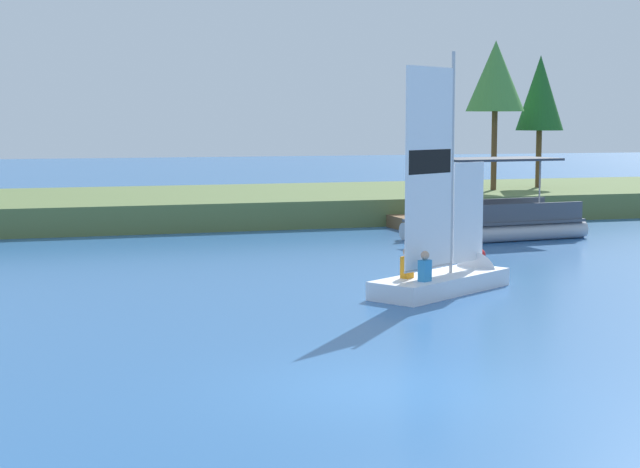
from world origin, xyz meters
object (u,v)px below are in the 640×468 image
(wooden_dock, at_px, (431,226))
(sailboat, at_px, (457,270))
(shoreline_tree_centre, at_px, (540,94))
(channel_buoy, at_px, (479,255))
(shoreline_tree_midleft, at_px, (495,77))
(pontoon_boat, at_px, (494,219))

(wooden_dock, xyz_separation_m, sailboat, (-4.46, -11.79, 0.24))
(shoreline_tree_centre, distance_m, channel_buoy, 18.45)
(sailboat, distance_m, channel_buoy, 5.13)
(shoreline_tree_centre, height_order, channel_buoy, shoreline_tree_centre)
(wooden_dock, bearing_deg, shoreline_tree_midleft, 47.41)
(shoreline_tree_midleft, height_order, shoreline_tree_centre, shoreline_tree_midleft)
(pontoon_boat, bearing_deg, shoreline_tree_midleft, 57.57)
(sailboat, bearing_deg, shoreline_tree_midleft, 28.87)
(wooden_dock, height_order, sailboat, sailboat)
(pontoon_boat, height_order, channel_buoy, pontoon_boat)
(channel_buoy, bearing_deg, shoreline_tree_midleft, 61.60)
(pontoon_boat, bearing_deg, wooden_dock, 110.09)
(channel_buoy, bearing_deg, shoreline_tree_centre, 55.26)
(shoreline_tree_midleft, height_order, channel_buoy, shoreline_tree_midleft)
(sailboat, distance_m, pontoon_boat, 10.84)
(shoreline_tree_centre, relative_size, sailboat, 0.98)
(shoreline_tree_centre, height_order, sailboat, shoreline_tree_centre)
(shoreline_tree_midleft, relative_size, channel_buoy, 17.70)
(shoreline_tree_midleft, xyz_separation_m, channel_buoy, (-7.34, -13.58, -5.80))
(sailboat, relative_size, pontoon_boat, 0.95)
(sailboat, height_order, channel_buoy, sailboat)
(wooden_dock, bearing_deg, pontoon_boat, -64.23)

